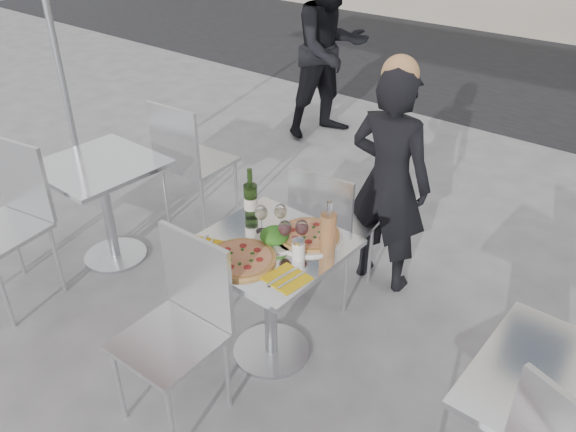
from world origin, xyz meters
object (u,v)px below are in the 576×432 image
Objects in this scene: pizza_near at (241,259)px; wine_bottle at (251,199)px; chair_far at (328,223)px; wineglass_white_b at (280,212)px; sugar_shaker at (298,249)px; wineglass_red_b at (302,229)px; carafe at (328,233)px; wineglass_red_a at (285,229)px; pizza_far at (309,235)px; chair_near at (182,316)px; salad_plate at (275,237)px; side_chair_lfar at (188,155)px; woman_diner at (389,182)px; napkin_right at (287,278)px; side_table_right at (563,429)px; main_table at (270,277)px; napkin_left at (201,247)px; pedestrian_a at (330,49)px; side_chair_lnear at (11,211)px; wineglass_white_a at (261,214)px; side_table_left at (104,191)px.

wine_bottle reaches higher than pizza_near.
chair_far is 0.57m from wineglass_white_b.
sugar_shaker is 0.12m from wineglass_red_b.
wineglass_red_a is (-0.19, -0.10, -0.01)m from carafe.
chair_near is at bearing -107.04° from pizza_far.
salad_plate is at bearing 83.61° from pizza_near.
side_chair_lfar is 1.74m from sugar_shaker.
napkin_right is (0.15, -1.17, 0.01)m from woman_diner.
side_chair_lfar reaches higher than chair_far.
side_table_right is at bearing -3.75° from wineglass_red_b.
carafe is 0.14m from wineglass_red_b.
main_table is at bearing -179.74° from sugar_shaker.
chair_near is 0.37m from napkin_left.
pizza_far is at bearing 172.67° from side_table_right.
pizza_near is (0.08, 0.33, 0.19)m from chair_near.
wineglass_red_b is (0.14, 0.09, 0.32)m from main_table.
side_table_right is 4.32m from pedestrian_a.
side_table_right is 2.54× the size of wine_bottle.
side_chair_lfar is 3.41× the size of wine_bottle.
salad_plate reaches higher than main_table.
wineglass_red_a is at bearing 84.71° from woman_diner.
carafe is at bearing -2.13° from wineglass_white_b.
side_chair_lnear is 1.65m from pizza_near.
carafe is at bearing 58.07° from sugar_shaker.
pizza_near is 0.39m from pizza_far.
wineglass_white_a is 0.45m from napkin_right.
woman_diner reaches higher than napkin_left.
chair_far is 1.15m from chair_near.
side_table_left is at bearing -175.78° from carafe.
carafe reaches higher than wineglass_white_a.
side_chair_lfar is 4.57× the size of salad_plate.
pizza_near is 2.19× the size of wineglass_white_a.
wine_bottle is 1.28× the size of napkin_left.
side_chair_lnear is at bearing 38.94° from woman_diner.
chair_near is at bearing -88.39° from wineglass_white_a.
sugar_shaker is at bearing -61.11° from wineglass_red_b.
salad_plate is 0.16m from wineglass_red_b.
chair_far is at bearing 94.36° from pizza_near.
salad_plate is at bearing -155.38° from wineglass_red_b.
pizza_far is (1.62, 0.18, 0.23)m from side_table_left.
wineglass_red_a reaches higher than pizza_far.
chair_far is 0.96× the size of chair_near.
salad_plate is at bearing 68.82° from main_table.
woman_diner is 0.98m from wineglass_red_a.
side_table_left is 2.59× the size of carafe.
wine_bottle reaches higher than salad_plate.
pizza_far is at bearing 87.11° from woman_diner.
chair_far is at bearing 125.12° from carafe.
napkin_left is (-0.44, -0.24, -0.05)m from sugar_shaker.
wine_bottle is (-0.18, -0.48, 0.31)m from chair_far.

